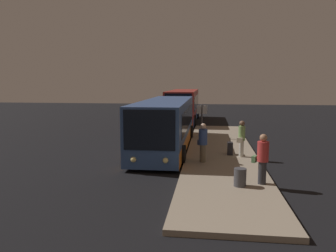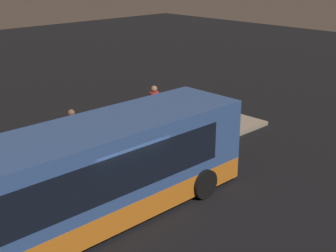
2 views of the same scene
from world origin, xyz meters
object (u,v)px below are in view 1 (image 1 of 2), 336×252
object	(u,v)px
bus_second	(183,106)
passenger_with_bags	(262,157)
sign_post	(202,116)
trash_bin	(240,177)
bus_lead	(166,125)
passenger_waiting	(242,137)
passenger_boarding	(203,141)
suitcase	(230,148)

from	to	relation	value
bus_second	passenger_with_bags	bearing A→B (deg)	12.68
sign_post	trash_bin	bearing A→B (deg)	9.07
bus_lead	bus_second	world-z (taller)	bus_second
sign_post	passenger_waiting	bearing A→B (deg)	21.40
passenger_boarding	trash_bin	size ratio (longest dim) A/B	2.81
suitcase	trash_bin	xyz separation A→B (m)	(5.18, 0.04, 0.00)
suitcase	trash_bin	size ratio (longest dim) A/B	1.35
passenger_waiting	trash_bin	xyz separation A→B (m)	(4.73, -0.48, -0.68)
passenger_boarding	sign_post	size ratio (longest dim) A/B	0.82
suitcase	passenger_boarding	bearing A→B (deg)	-37.47
bus_second	sign_post	distance (m)	10.14
passenger_waiting	suitcase	distance (m)	0.97
bus_lead	passenger_with_bags	world-z (taller)	bus_lead
bus_lead	suitcase	distance (m)	4.16
bus_second	suitcase	xyz separation A→B (m)	(14.82, 3.56, -1.04)
suitcase	sign_post	size ratio (longest dim) A/B	0.39
passenger_with_bags	bus_lead	bearing A→B (deg)	57.16
passenger_with_bags	sign_post	xyz separation A→B (m)	(-9.68, -2.42, 0.44)
trash_bin	sign_post	bearing A→B (deg)	-170.93
bus_second	trash_bin	distance (m)	20.35
passenger_waiting	suitcase	world-z (taller)	passenger_waiting
passenger_with_bags	trash_bin	size ratio (longest dim) A/B	2.84
passenger_boarding	sign_post	xyz separation A→B (m)	(-6.66, -0.21, 0.45)
bus_lead	passenger_boarding	world-z (taller)	bus_lead
bus_lead	passenger_waiting	world-z (taller)	bus_lead
bus_lead	sign_post	bearing A→B (deg)	145.80
passenger_boarding	sign_post	bearing A→B (deg)	68.94
bus_second	sign_post	bearing A→B (deg)	11.35
passenger_with_bags	passenger_waiting	bearing A→B (deg)	28.30
passenger_waiting	trash_bin	size ratio (longest dim) A/B	2.79
bus_lead	sign_post	world-z (taller)	bus_lead
bus_lead	suitcase	xyz separation A→B (m)	(1.94, 3.56, -0.91)
bus_lead	suitcase	world-z (taller)	bus_lead
suitcase	bus_lead	bearing A→B (deg)	-118.61
passenger_boarding	trash_bin	xyz separation A→B (m)	(3.41, 1.40, -0.66)
suitcase	sign_post	distance (m)	5.25
bus_lead	passenger_boarding	bearing A→B (deg)	30.63
passenger_with_bags	suitcase	size ratio (longest dim) A/B	2.10
passenger_waiting	passenger_with_bags	distance (m)	4.36
bus_lead	passenger_with_bags	size ratio (longest dim) A/B	5.89
passenger_waiting	suitcase	bearing A→B (deg)	-17.89
trash_bin	passenger_waiting	bearing A→B (deg)	174.17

